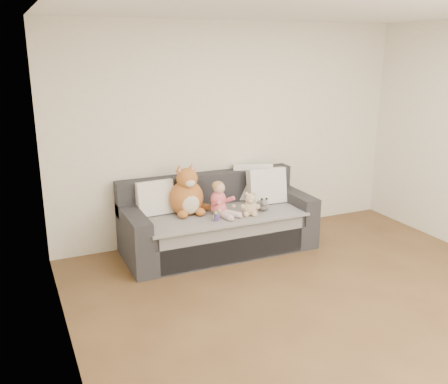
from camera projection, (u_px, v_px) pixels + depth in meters
name	position (u px, v px, depth m)	size (l,w,h in m)	color
room_shell	(335.00, 169.00, 4.27)	(5.00, 5.00, 5.00)	brown
sofa	(217.00, 224.00, 5.83)	(2.20, 0.94, 0.85)	#29292E
cushion_left	(155.00, 198.00, 5.62)	(0.43, 0.22, 0.40)	white
cushion_right_back	(253.00, 182.00, 6.17)	(0.53, 0.37, 0.46)	white
cushion_right_front	(267.00, 186.00, 6.02)	(0.48, 0.24, 0.44)	white
toddler	(220.00, 201.00, 5.60)	(0.28, 0.40, 0.39)	#E35089
plush_cat	(187.00, 195.00, 5.62)	(0.48, 0.41, 0.60)	#A25B24
teddy_bear	(250.00, 206.00, 5.59)	(0.21, 0.18, 0.28)	tan
plush_cow	(263.00, 205.00, 5.77)	(0.14, 0.21, 0.17)	white
sippy_cup	(216.00, 216.00, 5.44)	(0.10, 0.08, 0.11)	#593591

